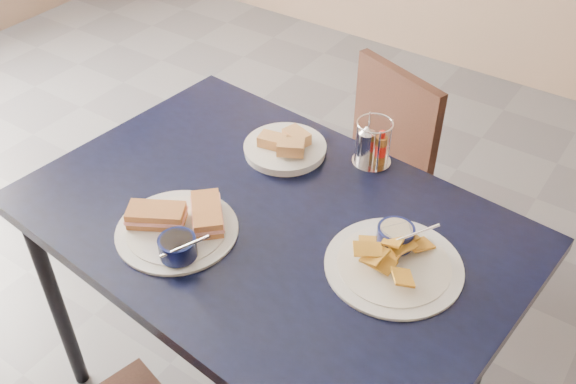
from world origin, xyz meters
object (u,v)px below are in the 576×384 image
Objects in this scene: chair_far at (367,162)px; dining_table at (270,235)px; sandwich_plate at (179,226)px; bread_basket at (285,147)px; condiment_caddy at (372,145)px; plantain_plate at (394,256)px.

dining_table is at bearing -83.68° from chair_far.
chair_far is at bearing 85.35° from sandwich_plate.
dining_table is 5.70× the size of bread_basket.
condiment_caddy is at bearing 74.63° from dining_table.
sandwich_plate is at bearing -94.65° from chair_far.
chair_far is 3.45× the size of bread_basket.
sandwich_plate reaches higher than bread_basket.
chair_far is 0.54m from bread_basket.
sandwich_plate is at bearing -114.97° from condiment_caddy.
chair_far is 2.54× the size of sandwich_plate.
dining_table is at bearing -63.80° from bread_basket.
condiment_caddy is (0.17, -0.34, 0.35)m from chair_far.
plantain_plate is 2.38× the size of condiment_caddy.
plantain_plate is at bearing -24.89° from bread_basket.
sandwich_plate reaches higher than chair_far.
plantain_plate is 1.39× the size of bread_basket.
sandwich_plate is (-0.15, -0.17, 0.09)m from dining_table.
dining_table is 9.77× the size of condiment_caddy.
sandwich_plate and plantain_plate have the same top height.
chair_far is (-0.08, 0.70, -0.23)m from dining_table.
bread_basket is 1.71× the size of condiment_caddy.
dining_table is at bearing 49.48° from sandwich_plate.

